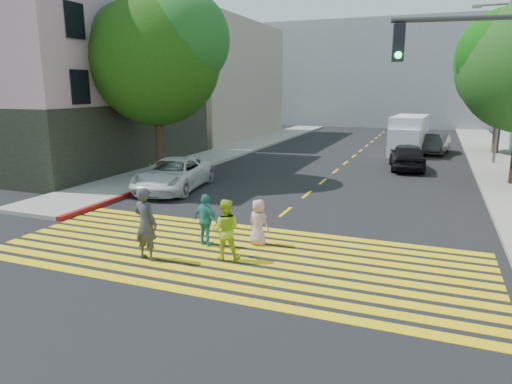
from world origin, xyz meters
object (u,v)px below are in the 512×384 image
Objects in this scene: pedestrian_woman at (225,230)px; dark_car_parked at (436,144)px; pedestrian_man at (146,224)px; pedestrian_child at (258,222)px; dark_car_near at (407,156)px; tree_right_far at (506,65)px; pedestrian_extra at (206,220)px; silver_car at (413,135)px; white_van at (408,136)px; white_sedan at (174,174)px; tree_left at (157,53)px.

pedestrian_woman reaches higher than dark_car_parked.
pedestrian_man is 1.45× the size of pedestrian_child.
pedestrian_child is 15.08m from dark_car_near.
pedestrian_woman is 23.93m from dark_car_parked.
pedestrian_extra is at bearing -112.90° from tree_right_far.
silver_car is 7.11m from white_van.
tree_right_far is at bearing -103.84° from pedestrian_man.
pedestrian_child is at bearing -127.90° from pedestrian_man.
white_sedan is 1.26× the size of dark_car_parked.
dark_car_near is at bearing -122.66° from pedestrian_woman.
white_van is at bearing -147.97° from dark_car_parked.
pedestrian_woman is at bearing -148.72° from pedestrian_man.
pedestrian_man is at bearing 59.52° from pedestrian_child.
tree_right_far is 6.45× the size of pedestrian_child.
white_van is at bearing -118.22° from pedestrian_woman.
tree_left is 1.78× the size of white_sedan.
tree_left is at bearing 123.23° from white_sedan.
tree_right_far reaches higher than pedestrian_child.
dark_car_parked is at bearing -108.73° from dark_car_near.
tree_left reaches higher than dark_car_near.
pedestrian_extra reaches higher than dark_car_parked.
white_van reaches higher than dark_car_near.
dark_car_near reaches higher than white_sedan.
pedestrian_child is (8.24, -7.82, -5.44)m from tree_left.
white_sedan is (-5.74, 6.84, -0.11)m from pedestrian_woman.
dark_car_near is at bearing -90.05° from pedestrian_extra.
pedestrian_extra reaches higher than dark_car_near.
white_van is at bearing 81.07° from silver_car.
pedestrian_man reaches higher than silver_car.
white_van is at bearing 51.91° from white_sedan.
pedestrian_man is 8.50m from white_sedan.
dark_car_parked is (6.09, 22.62, -0.10)m from pedestrian_extra.
white_van is at bearing 50.20° from tree_left.
tree_left is 12.14m from pedestrian_extra.
pedestrian_child is 0.27× the size of white_sedan.
white_sedan is at bearing -24.44° from pedestrian_child.
pedestrian_woman is 0.32× the size of white_sedan.
dark_car_near reaches higher than silver_car.
tree_right_far is 2.16× the size of dark_car_parked.
white_sedan is 18.14m from white_van.
pedestrian_extra is (-9.91, -23.45, -5.14)m from tree_right_far.
white_sedan is 1.16× the size of silver_car.
pedestrian_extra is 0.38× the size of dark_car_parked.
white_van reaches higher than pedestrian_extra.
tree_right_far is 5.33× the size of pedestrian_woman.
pedestrian_man reaches higher than pedestrian_woman.
tree_right_far is 7.52m from white_van.
tree_right_far is 4.45× the size of pedestrian_man.
tree_right_far is 23.33m from white_sedan.
white_van is at bearing -92.94° from pedestrian_man.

